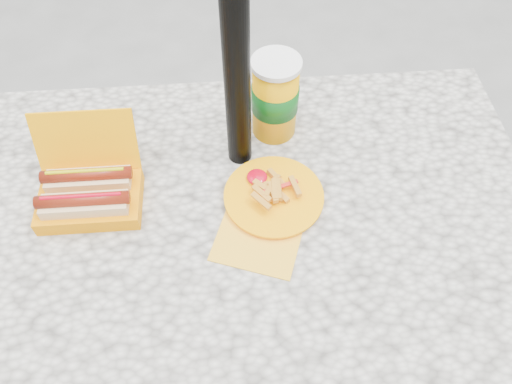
{
  "coord_description": "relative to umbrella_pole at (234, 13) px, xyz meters",
  "views": [
    {
      "loc": [
        -0.02,
        -0.54,
        1.57
      ],
      "look_at": [
        0.02,
        0.02,
        0.8
      ],
      "focal_mm": 35.0,
      "sensor_mm": 36.0,
      "label": 1
    }
  ],
  "objects": [
    {
      "name": "fries_plate",
      "position": [
        0.06,
        -0.13,
        -0.34
      ],
      "size": [
        0.24,
        0.29,
        0.04
      ],
      "rotation": [
        0.0,
        0.0,
        -0.11
      ],
      "color": "yellow",
      "rests_on": "picnic_table"
    },
    {
      "name": "soda_cup",
      "position": [
        0.08,
        0.07,
        -0.25
      ],
      "size": [
        0.1,
        0.1,
        0.19
      ],
      "rotation": [
        0.0,
        0.0,
        -0.23
      ],
      "color": "#FFA700",
      "rests_on": "picnic_table"
    },
    {
      "name": "hotdog_box",
      "position": [
        -0.3,
        -0.1,
        -0.31
      ],
      "size": [
        0.2,
        0.18,
        0.16
      ],
      "rotation": [
        0.0,
        0.0,
        -0.0
      ],
      "color": "#FF9F00",
      "rests_on": "picnic_table"
    },
    {
      "name": "picnic_table",
      "position": [
        0.0,
        -0.16,
        -0.46
      ],
      "size": [
        1.2,
        0.8,
        0.75
      ],
      "color": "beige",
      "rests_on": "ground"
    },
    {
      "name": "ground",
      "position": [
        0.0,
        -0.16,
        -1.1
      ],
      "size": [
        60.0,
        60.0,
        0.0
      ],
      "primitive_type": "plane",
      "color": "slate"
    },
    {
      "name": "umbrella_pole",
      "position": [
        0.0,
        0.0,
        0.0
      ],
      "size": [
        0.05,
        0.05,
        2.2
      ],
      "primitive_type": "cylinder",
      "color": "black",
      "rests_on": "ground"
    }
  ]
}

